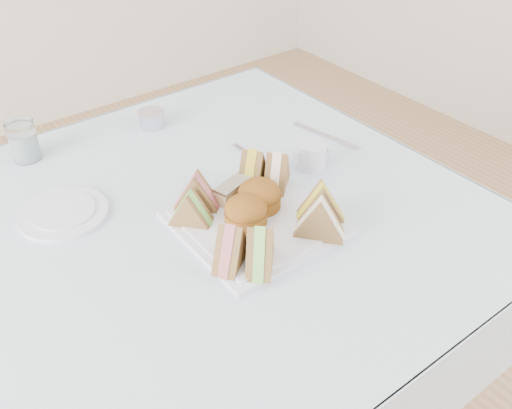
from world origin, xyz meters
TOP-DOWN VIEW (x-y plane):
  - table at (0.00, 0.00)m, footprint 0.90×0.90m
  - tablecloth at (0.00, 0.00)m, footprint 1.02×1.02m
  - serving_plate at (0.05, -0.09)m, footprint 0.29×0.29m
  - sandwich_fl_a at (-0.06, -0.16)m, footprint 0.10×0.09m
  - sandwich_fl_b at (-0.02, -0.19)m, footprint 0.10×0.10m
  - sandwich_fr_a at (0.15, -0.16)m, footprint 0.10×0.09m
  - sandwich_fr_b at (0.11, -0.20)m, footprint 0.09×0.10m
  - sandwich_bl_a at (-0.05, -0.02)m, footprint 0.08×0.09m
  - sandwich_bl_b at (-0.02, 0.01)m, footprint 0.09×0.09m
  - sandwich_br_a at (0.15, -0.03)m, footprint 0.10×0.09m
  - sandwich_br_b at (0.12, 0.01)m, footprint 0.10×0.09m
  - scone_left at (0.03, -0.09)m, footprint 0.09×0.09m
  - scone_right at (0.08, -0.06)m, footprint 0.11×0.11m
  - pastry_slice at (0.06, -0.01)m, footprint 0.09×0.05m
  - side_plate at (-0.23, 0.16)m, footprint 0.23×0.23m
  - water_glass at (-0.21, 0.42)m, footprint 0.07×0.07m
  - tea_strainer at (0.08, 0.38)m, footprint 0.08×0.08m
  - knife at (0.39, 0.08)m, footprint 0.05×0.19m
  - fork at (0.19, 0.05)m, footprint 0.01×0.18m
  - creamer_jug at (0.27, 0.00)m, footprint 0.07×0.07m

SIDE VIEW (x-z plane):
  - table at x=0.00m, z-range 0.00..0.74m
  - tablecloth at x=0.00m, z-range 0.74..0.75m
  - knife at x=0.39m, z-range 0.75..0.75m
  - fork at x=0.19m, z-range 0.75..0.75m
  - side_plate at x=-0.23m, z-range 0.75..0.76m
  - serving_plate at x=0.05m, z-range 0.75..0.76m
  - tea_strainer at x=0.08m, z-range 0.75..0.78m
  - creamer_jug at x=0.27m, z-range 0.75..0.80m
  - pastry_slice at x=0.06m, z-range 0.76..0.80m
  - scone_left at x=0.03m, z-range 0.76..0.81m
  - scone_right at x=0.08m, z-range 0.76..0.81m
  - water_glass at x=-0.21m, z-range 0.75..0.84m
  - sandwich_bl_a at x=-0.05m, z-range 0.76..0.83m
  - sandwich_bl_b at x=-0.02m, z-range 0.76..0.84m
  - sandwich_fr_a at x=0.15m, z-range 0.76..0.84m
  - sandwich_fl_a at x=-0.06m, z-range 0.76..0.84m
  - sandwich_br_a at x=0.15m, z-range 0.76..0.84m
  - sandwich_fl_b at x=-0.02m, z-range 0.76..0.84m
  - sandwich_fr_b at x=0.11m, z-range 0.76..0.84m
  - sandwich_br_b at x=0.12m, z-range 0.76..0.84m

